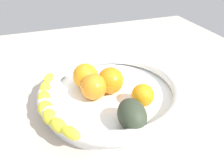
# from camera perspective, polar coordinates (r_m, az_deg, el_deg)

# --- Properties ---
(kitchen_counter) EXTENTS (1.20, 1.20, 0.03)m
(kitchen_counter) POSITION_cam_1_polar(r_m,az_deg,el_deg) (0.58, 0.00, -5.39)
(kitchen_counter) COLOR #B8AA9C
(kitchen_counter) RESTS_ON ground
(fruit_bowl) EXTENTS (0.37, 0.37, 0.05)m
(fruit_bowl) POSITION_cam_1_polar(r_m,az_deg,el_deg) (0.56, 0.00, -2.02)
(fruit_bowl) COLOR white
(fruit_bowl) RESTS_ON kitchen_counter
(banana_draped_left) EXTENTS (0.08, 0.26, 0.04)m
(banana_draped_left) POSITION_cam_1_polar(r_m,az_deg,el_deg) (0.51, -15.91, -5.47)
(banana_draped_left) COLOR yellow
(banana_draped_left) RESTS_ON fruit_bowl
(orange_front) EXTENTS (0.07, 0.07, 0.07)m
(orange_front) POSITION_cam_1_polar(r_m,az_deg,el_deg) (0.55, -0.51, 0.92)
(orange_front) COLOR orange
(orange_front) RESTS_ON fruit_bowl
(orange_mid_left) EXTENTS (0.07, 0.07, 0.07)m
(orange_mid_left) POSITION_cam_1_polar(r_m,az_deg,el_deg) (0.58, -6.93, 2.10)
(orange_mid_left) COLOR orange
(orange_mid_left) RESTS_ON fruit_bowl
(orange_mid_right) EXTENTS (0.05, 0.05, 0.05)m
(orange_mid_right) POSITION_cam_1_polar(r_m,az_deg,el_deg) (0.52, 8.02, -2.92)
(orange_mid_right) COLOR orange
(orange_mid_right) RESTS_ON fruit_bowl
(orange_rear) EXTENTS (0.06, 0.06, 0.06)m
(orange_rear) POSITION_cam_1_polar(r_m,az_deg,el_deg) (0.53, -4.67, -1.01)
(orange_rear) COLOR orange
(orange_rear) RESTS_ON fruit_bowl
(avocado_dark) EXTENTS (0.07, 0.09, 0.06)m
(avocado_dark) POSITION_cam_1_polar(r_m,az_deg,el_deg) (0.46, 5.63, -7.93)
(avocado_dark) COLOR #323B2A
(avocado_dark) RESTS_ON fruit_bowl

